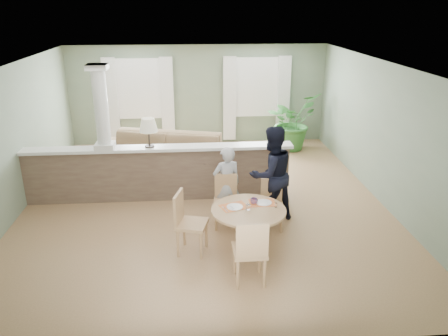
{
  "coord_description": "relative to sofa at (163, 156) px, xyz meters",
  "views": [
    {
      "loc": [
        -0.25,
        -7.96,
        3.74
      ],
      "look_at": [
        0.31,
        -1.0,
        1.08
      ],
      "focal_mm": 35.0,
      "sensor_mm": 36.0,
      "label": 1
    }
  ],
  "objects": [
    {
      "name": "chair_near",
      "position": [
        1.41,
        -4.28,
        0.09
      ],
      "size": [
        0.47,
        0.47,
        1.02
      ],
      "rotation": [
        0.0,
        0.0,
        3.16
      ],
      "color": "tan",
      "rests_on": "ground"
    },
    {
      "name": "chair_side",
      "position": [
        0.54,
        -3.33,
        0.08
      ],
      "size": [
        0.56,
        0.56,
        1.01
      ],
      "rotation": [
        0.0,
        0.0,
        1.31
      ],
      "color": "tan",
      "rests_on": "ground"
    },
    {
      "name": "chair_far_boy",
      "position": [
        1.22,
        -2.46,
        0.03
      ],
      "size": [
        0.45,
        0.45,
        0.92
      ],
      "rotation": [
        0.0,
        0.0,
        -0.09
      ],
      "color": "tan",
      "rests_on": "ground"
    },
    {
      "name": "room_shell",
      "position": [
        0.85,
        -0.85,
        1.34
      ],
      "size": [
        7.02,
        8.02,
        2.71
      ],
      "color": "gray",
      "rests_on": "ground"
    },
    {
      "name": "man_person",
      "position": [
        2.04,
        -2.32,
        0.41
      ],
      "size": [
        1.05,
        0.95,
        1.76
      ],
      "primitive_type": "imported",
      "rotation": [
        0.0,
        0.0,
        3.55
      ],
      "color": "black",
      "rests_on": "ground"
    },
    {
      "name": "ground",
      "position": [
        0.88,
        -1.47,
        -0.47
      ],
      "size": [
        8.0,
        8.0,
        0.0
      ],
      "primitive_type": "plane",
      "color": "tan",
      "rests_on": "ground"
    },
    {
      "name": "sofa",
      "position": [
        0.0,
        0.0,
        0.0
      ],
      "size": [
        3.46,
        2.08,
        0.95
      ],
      "primitive_type": "imported",
      "rotation": [
        0.0,
        0.0,
        -0.27
      ],
      "color": "olive",
      "rests_on": "ground"
    },
    {
      "name": "houseplant",
      "position": [
        3.35,
        1.73,
        0.29
      ],
      "size": [
        1.81,
        1.8,
        1.52
      ],
      "primitive_type": "imported",
      "rotation": [
        0.0,
        0.0,
        0.73
      ],
      "color": "#2C6528",
      "rests_on": "ground"
    },
    {
      "name": "child_person",
      "position": [
        1.25,
        -2.28,
        0.23
      ],
      "size": [
        0.57,
        0.44,
        1.4
      ],
      "primitive_type": "imported",
      "rotation": [
        0.0,
        0.0,
        3.38
      ],
      "color": "#A2A1A7",
      "rests_on": "ground"
    },
    {
      "name": "chair_far_man",
      "position": [
        2.01,
        -2.62,
        0.01
      ],
      "size": [
        0.43,
        0.43,
        0.88
      ],
      "rotation": [
        0.0,
        0.0,
        -0.09
      ],
      "color": "tan",
      "rests_on": "ground"
    },
    {
      "name": "pony_wall",
      "position": [
        -0.1,
        -1.27,
        0.23
      ],
      "size": [
        5.32,
        0.38,
        2.7
      ],
      "color": "#77624C",
      "rests_on": "ground"
    },
    {
      "name": "dining_table",
      "position": [
        1.51,
        -3.33,
        0.09
      ],
      "size": [
        1.18,
        1.18,
        0.81
      ],
      "rotation": [
        0.0,
        0.0,
        0.35
      ],
      "color": "tan",
      "rests_on": "ground"
    }
  ]
}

